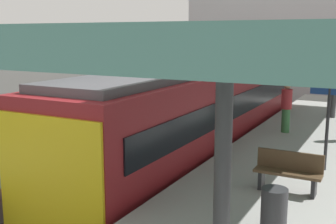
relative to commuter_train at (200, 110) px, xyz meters
name	(u,v)px	position (x,y,z in m)	size (l,w,h in m)	color
ground_plane	(157,185)	(0.00, -3.01, -1.73)	(80.00, 80.00, 0.00)	#383835
platform_left	(58,151)	(-3.80, -3.01, -1.23)	(4.40, 28.00, 1.00)	#9E9E99
platform_right	(291,191)	(3.80, -3.01, -1.23)	(4.40, 28.00, 1.00)	#9E9E99
track_ballast	(157,181)	(0.00, -3.01, -1.63)	(3.20, 28.00, 0.20)	#4C4742
rail_near_side	(136,172)	(-0.72, -3.01, -1.46)	(0.08, 28.00, 0.14)	slate
rail_far_side	(180,180)	(0.72, -3.01, -1.46)	(0.08, 28.00, 0.14)	slate
commuter_train	(200,110)	(0.00, 0.00, 0.00)	(2.78, 14.76, 3.10)	maroon
canopy_left	(81,35)	(-3.80, -1.61, 2.57)	(4.18, 21.00, 3.42)	#333335
canopy_right	(310,37)	(3.80, -1.61, 2.51)	(4.18, 21.00, 3.36)	#333335
platform_bench	(288,170)	(3.99, -4.38, -0.26)	(1.40, 0.41, 0.86)	black
platform_sign	(329,106)	(4.48, -2.49, 0.90)	(0.90, 0.08, 2.21)	#262628
litter_bin	(274,211)	(4.20, -6.47, -0.33)	(0.44, 0.44, 0.80)	#2D2D30
passenger_near_bench	(286,107)	(2.70, 1.18, 0.16)	(0.36, 0.36, 1.71)	#386B3D
station_building_backdrop	(331,16)	(1.96, 16.99, 3.77)	(18.00, 6.00, 11.00)	#B7B2B7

